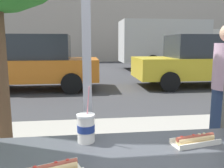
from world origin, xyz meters
name	(u,v)px	position (x,y,z in m)	size (l,w,h in m)	color
ground_plane	(84,83)	(0.00, 8.00, 0.00)	(60.00, 60.00, 0.00)	#38383A
sidewalk_strip	(87,157)	(0.00, 1.60, 0.06)	(16.00, 2.80, 0.12)	#9E998E
window_wall	(86,1)	(0.00, 0.08, 1.74)	(2.64, 0.20, 2.90)	#56544F
building_facade_far	(83,24)	(0.00, 19.67, 3.15)	(28.00, 1.20, 6.31)	#A89E8E
soda_cup_left	(86,128)	(-0.01, -0.07, 1.06)	(0.10, 0.10, 0.31)	silver
hotdog_tray_near	(195,140)	(0.56, -0.16, 1.01)	(0.27, 0.15, 0.05)	silver
parked_car_orange	(31,63)	(-1.72, 6.77, 0.90)	(4.46, 1.95, 1.80)	orange
parked_car_yellow	(201,61)	(4.19, 6.77, 0.91)	(4.68, 2.00, 1.82)	gold
box_truck	(175,43)	(5.51, 12.68, 1.58)	(6.83, 2.44, 2.86)	beige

